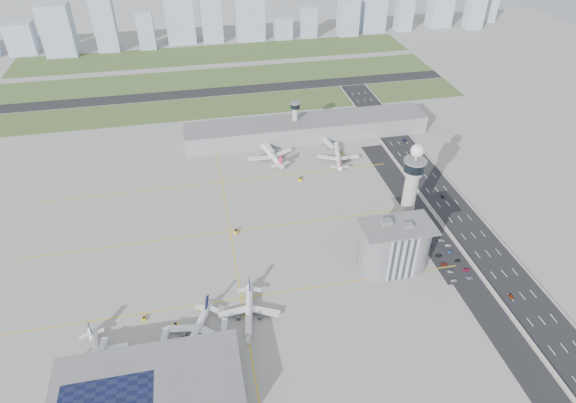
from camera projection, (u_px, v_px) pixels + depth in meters
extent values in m
plane|color=#A09D95|center=(299.00, 253.00, 299.16)|extent=(1000.00, 1000.00, 0.00)
cube|color=#455A2A|center=(229.00, 106.00, 474.34)|extent=(480.00, 50.00, 0.08)
cube|color=#3C5729|center=(222.00, 78.00, 533.83)|extent=(480.00, 60.00, 0.08)
cube|color=#3C592A|center=(216.00, 54.00, 597.28)|extent=(480.00, 70.00, 0.08)
cube|color=black|center=(226.00, 91.00, 503.67)|extent=(480.00, 22.00, 0.10)
cube|color=black|center=(469.00, 230.00, 317.93)|extent=(28.00, 500.00, 0.10)
cube|color=#9E9E99|center=(449.00, 232.00, 315.32)|extent=(0.60, 500.00, 1.20)
cube|color=#9E9E99|center=(488.00, 226.00, 319.89)|extent=(0.60, 500.00, 1.20)
cube|color=black|center=(441.00, 244.00, 305.91)|extent=(18.00, 260.00, 0.08)
cube|color=black|center=(446.00, 257.00, 296.06)|extent=(20.00, 44.00, 0.10)
cube|color=yellow|center=(241.00, 298.00, 268.82)|extent=(260.00, 0.60, 0.01)
cube|color=yellow|center=(230.00, 231.00, 316.41)|extent=(260.00, 0.60, 0.01)
cube|color=yellow|center=(222.00, 182.00, 364.01)|extent=(260.00, 0.60, 0.01)
cube|color=yellow|center=(230.00, 231.00, 316.41)|extent=(0.60, 260.00, 0.01)
cylinder|color=#ADAAA5|center=(408.00, 201.00, 303.19)|extent=(8.40, 8.40, 48.00)
cylinder|color=#ADAAA5|center=(414.00, 172.00, 290.29)|extent=(11.00, 11.00, 4.00)
cylinder|color=black|center=(415.00, 166.00, 287.94)|extent=(13.00, 13.00, 6.00)
cylinder|color=slate|center=(416.00, 161.00, 285.89)|extent=(14.00, 14.00, 1.00)
cylinder|color=#ADAAA5|center=(416.00, 157.00, 284.42)|extent=(1.60, 1.60, 5.00)
sphere|color=white|center=(417.00, 151.00, 281.78)|extent=(8.00, 8.00, 8.00)
cylinder|color=#ADAAA5|center=(295.00, 122.00, 414.83)|extent=(5.00, 5.00, 28.00)
cylinder|color=black|center=(295.00, 106.00, 406.03)|extent=(8.00, 8.00, 4.00)
cylinder|color=slate|center=(295.00, 103.00, 404.56)|extent=(8.60, 8.60, 0.80)
cube|color=#B2B2B7|center=(394.00, 247.00, 281.41)|extent=(18.00, 24.00, 30.00)
cylinder|color=#B2B2B7|center=(380.00, 249.00, 279.94)|extent=(24.00, 24.00, 30.00)
cylinder|color=#B2B2B7|center=(409.00, 245.00, 282.88)|extent=(24.00, 24.00, 30.00)
cube|color=slate|center=(398.00, 226.00, 272.37)|extent=(42.00, 24.00, 0.80)
cube|color=slate|center=(386.00, 222.00, 272.83)|extent=(6.00, 5.00, 3.00)
cube|color=slate|center=(408.00, 226.00, 270.84)|extent=(5.00, 4.00, 2.40)
cube|color=gray|center=(307.00, 129.00, 418.69)|extent=(210.00, 32.00, 15.00)
cube|color=slate|center=(307.00, 120.00, 414.06)|extent=(210.00, 32.00, 0.80)
cube|color=gray|center=(149.00, 390.00, 216.21)|extent=(84.00, 42.00, 12.00)
cube|color=slate|center=(147.00, 382.00, 212.46)|extent=(84.00, 42.00, 0.80)
cube|color=black|center=(105.00, 400.00, 204.63)|extent=(40.00, 22.00, 0.20)
imported|color=beige|center=(454.00, 281.00, 279.13)|extent=(3.99, 1.96, 1.31)
imported|color=slate|center=(451.00, 272.00, 285.06)|extent=(3.69, 1.75, 1.17)
imported|color=maroon|center=(444.00, 264.00, 290.34)|extent=(4.19, 2.28, 1.11)
imported|color=black|center=(439.00, 256.00, 296.58)|extent=(4.16, 1.73, 1.20)
imported|color=#11134B|center=(430.00, 246.00, 304.09)|extent=(3.58, 1.93, 1.16)
imported|color=silver|center=(427.00, 238.00, 309.98)|extent=(3.67, 1.74, 1.16)
imported|color=#8F95A6|center=(470.00, 278.00, 280.96)|extent=(4.43, 2.53, 1.17)
imported|color=#B51943|center=(466.00, 270.00, 286.36)|extent=(4.39, 2.22, 1.22)
imported|color=black|center=(458.00, 260.00, 293.02)|extent=(3.43, 1.55, 1.14)
imported|color=navy|center=(450.00, 252.00, 299.01)|extent=(3.68, 1.58, 1.18)
imported|color=silver|center=(448.00, 245.00, 304.31)|extent=(4.27, 2.23, 1.15)
imported|color=#A6ABAF|center=(441.00, 240.00, 308.19)|extent=(4.62, 2.22, 1.30)
imported|color=maroon|center=(511.00, 297.00, 269.07)|extent=(1.65, 3.75, 1.26)
imported|color=black|center=(442.00, 197.00, 347.65)|extent=(1.42, 3.68, 1.20)
imported|color=#172849|center=(405.00, 140.00, 415.54)|extent=(2.55, 4.71, 1.26)
imported|color=#ACACAC|center=(368.00, 112.00, 460.94)|extent=(1.59, 3.86, 1.31)
cube|color=#9EADC1|center=(21.00, 38.00, 589.19)|extent=(32.30, 25.84, 36.93)
cube|color=#9EADC1|center=(58.00, 30.00, 577.37)|extent=(35.81, 28.65, 60.36)
cube|color=#9EADC1|center=(105.00, 23.00, 587.88)|extent=(25.49, 20.39, 66.89)
cube|color=#9EADC1|center=(146.00, 30.00, 600.60)|extent=(20.04, 16.03, 45.20)
cube|color=#9EADC1|center=(180.00, 18.00, 618.03)|extent=(35.76, 28.61, 61.22)
cube|color=#9EADC1|center=(211.00, 8.00, 613.84)|extent=(26.33, 21.06, 83.39)
cube|color=#9EADC1|center=(249.00, 15.00, 628.81)|extent=(36.96, 29.57, 62.11)
cube|color=#9EADC1|center=(283.00, 28.00, 639.06)|extent=(23.01, 18.41, 27.75)
cube|color=#9EADC1|center=(309.00, 22.00, 641.22)|extent=(20.22, 16.18, 38.97)
cube|color=#9EADC1|center=(348.00, 17.00, 646.08)|extent=(26.14, 20.92, 46.89)
cube|color=#9EADC1|center=(374.00, 0.00, 651.92)|extent=(32.26, 25.81, 81.20)
cube|color=#9EADC1|center=(405.00, 5.00, 657.21)|extent=(21.59, 17.28, 68.75)
cube|color=#9EADC1|center=(441.00, 3.00, 675.54)|extent=(30.25, 24.20, 63.40)
cube|color=#9EADC1|center=(477.00, 2.00, 664.59)|extent=(23.04, 18.43, 71.56)
cube|color=#9EADC1|center=(488.00, 7.00, 701.18)|extent=(22.64, 18.11, 41.06)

